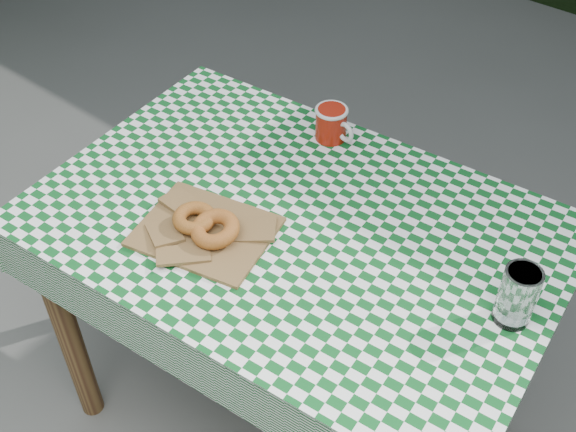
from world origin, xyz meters
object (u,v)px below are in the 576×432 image
Objects in this scene: table at (294,331)px; paper_bag at (205,231)px; drinking_glass at (517,296)px; coffee_mug at (331,123)px.

table is 0.43m from paper_bag.
drinking_glass is (0.60, 0.19, 0.06)m from paper_bag.
paper_bag is (-0.12, -0.15, 0.39)m from table.
coffee_mug is at bearing 157.99° from drinking_glass.
drinking_glass is (0.48, 0.05, 0.44)m from table.
paper_bag is 2.17× the size of drinking_glass.
drinking_glass reaches higher than coffee_mug.
coffee_mug reaches higher than table.
coffee_mug is at bearing 88.78° from paper_bag.
table is at bearing -58.91° from coffee_mug.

